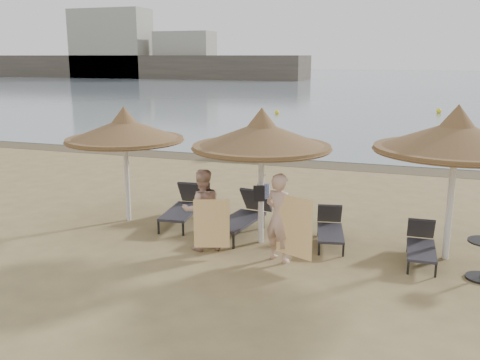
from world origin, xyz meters
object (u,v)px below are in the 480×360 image
at_px(palapa_center, 262,136).
at_px(pedal_boat, 260,147).
at_px(lounger_near_right, 330,227).
at_px(person_right, 280,211).
at_px(palapa_left, 125,130).
at_px(lounger_far_right, 421,244).
at_px(palapa_right, 456,137).
at_px(lounger_near_left, 244,215).
at_px(person_left, 202,203).
at_px(lounger_far_left, 185,206).

relative_size(palapa_center, pedal_boat, 1.31).
distance_m(lounger_near_right, person_right, 1.77).
bearing_deg(pedal_boat, palapa_left, -88.22).
distance_m(lounger_near_right, lounger_far_right, 1.93).
relative_size(palapa_right, lounger_near_left, 1.48).
relative_size(palapa_left, person_right, 1.37).
distance_m(palapa_left, person_left, 3.06).
height_order(palapa_center, palapa_right, palapa_right).
bearing_deg(lounger_near_left, lounger_far_right, 0.89).
distance_m(lounger_far_left, lounger_near_right, 3.61).
distance_m(person_left, person_right, 1.68).
xyz_separation_m(palapa_right, person_right, (-3.12, -1.17, -1.42)).
height_order(lounger_near_right, person_left, person_left).
xyz_separation_m(palapa_right, pedal_boat, (-6.71, 9.52, -2.07)).
height_order(lounger_far_left, person_left, person_left).
bearing_deg(person_left, person_right, 144.31).
bearing_deg(person_right, person_left, 19.28).
bearing_deg(palapa_center, palapa_left, 172.31).
height_order(palapa_center, lounger_near_right, palapa_center).
xyz_separation_m(palapa_center, lounger_far_left, (-2.18, 0.83, -1.93)).
bearing_deg(lounger_near_left, person_left, -101.29).
bearing_deg(lounger_near_left, palapa_right, 4.24).
distance_m(lounger_near_right, pedal_boat, 10.23).
distance_m(lounger_near_left, person_left, 1.52).
xyz_separation_m(lounger_far_right, person_right, (-2.64, -0.97, 0.70)).
distance_m(palapa_left, lounger_far_left, 2.30).
distance_m(palapa_center, person_right, 1.71).
relative_size(lounger_near_right, person_right, 0.82).
bearing_deg(lounger_far_right, person_right, -161.89).
bearing_deg(palapa_left, lounger_far_right, -3.50).
xyz_separation_m(lounger_near_left, lounger_far_right, (3.86, -0.47, -0.08)).
xyz_separation_m(palapa_left, lounger_near_right, (4.94, 0.04, -1.90)).
relative_size(palapa_right, person_left, 1.56).
relative_size(person_left, pedal_boat, 0.88).
bearing_deg(lounger_near_left, lounger_near_right, 7.44).
xyz_separation_m(palapa_center, pedal_boat, (-2.95, 9.77, -1.95)).
distance_m(lounger_far_right, person_left, 4.46).
height_order(palapa_left, lounger_far_left, palapa_left).
height_order(lounger_near_right, lounger_far_right, lounger_near_right).
relative_size(lounger_far_left, person_right, 0.97).
bearing_deg(lounger_near_right, person_right, -129.38).
bearing_deg(palapa_right, palapa_center, -176.10).
bearing_deg(person_left, lounger_far_right, 159.59).
bearing_deg(person_right, lounger_near_right, -94.71).
bearing_deg(palapa_left, person_right, -18.43).
bearing_deg(lounger_near_left, palapa_left, -171.04).
relative_size(palapa_left, lounger_far_left, 1.41).
height_order(lounger_near_right, pedal_boat, pedal_boat).
distance_m(palapa_center, pedal_boat, 10.39).
xyz_separation_m(lounger_far_left, lounger_near_right, (3.60, -0.32, -0.06)).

